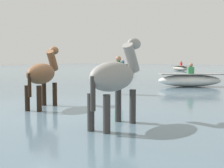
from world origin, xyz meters
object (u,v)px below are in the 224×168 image
horse_lead_bay (43,75)px  person_wading_mid (118,77)px  boat_near_starboard (124,67)px  boat_near_port (190,80)px  horse_trailing_grey (115,79)px  boat_distant_west (180,68)px

horse_lead_bay → person_wading_mid: bearing=90.7°
boat_near_starboard → boat_near_port: bearing=-47.3°
boat_near_port → person_wading_mid: (-1.00, -4.33, 0.30)m
boat_near_port → boat_near_starboard: bearing=132.7°
horse_trailing_grey → boat_distant_west: size_ratio=0.78×
boat_distant_west → person_wading_mid: size_ratio=1.55×
horse_trailing_grey → boat_distant_west: 26.72m
boat_distant_west → person_wading_mid: person_wading_mid is taller
boat_near_starboard → boat_near_port: size_ratio=1.17×
boat_near_starboard → boat_distant_west: 5.89m
horse_trailing_grey → person_wading_mid: bearing=122.9°
boat_distant_west → horse_trailing_grey: bearing=-70.2°
horse_lead_bay → horse_trailing_grey: 2.85m
horse_lead_bay → person_wading_mid: 3.61m
horse_lead_bay → person_wading_mid: horse_lead_bay is taller
boat_near_starboard → person_wading_mid: person_wading_mid is taller
boat_near_starboard → boat_near_port: 16.64m
horse_lead_bay → horse_trailing_grey: bearing=-14.9°
boat_near_starboard → boat_distant_west: size_ratio=1.34×
horse_lead_bay → person_wading_mid: size_ratio=1.15×
boat_near_starboard → boat_near_port: (11.29, -12.22, -0.07)m
boat_distant_west → person_wading_mid: bearing=-73.3°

